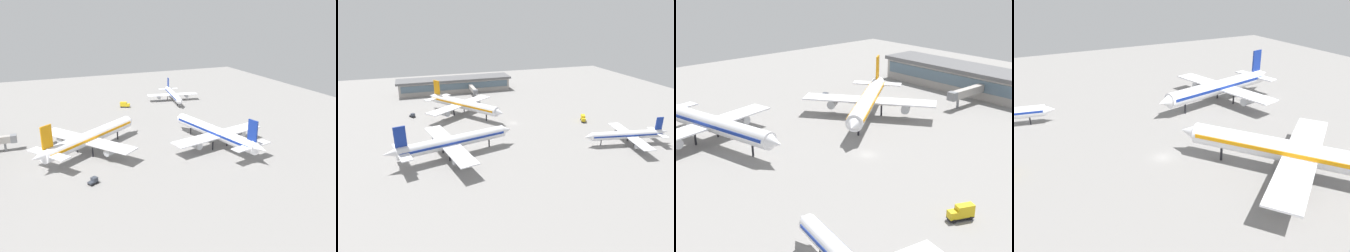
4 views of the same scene
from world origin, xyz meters
TOP-DOWN VIEW (x-y plane):
  - ground at (0.00, 0.00)m, footprint 288.00×288.00m
  - airplane_at_gate at (36.24, 28.32)m, footprint 54.46×44.33m
  - airplane_taxiing at (23.07, -22.25)m, footprint 41.16×48.62m

SIDE VIEW (x-z plane):
  - ground at x=0.00m, z-range 0.00..0.00m
  - airplane_at_gate at x=36.24m, z-range -2.28..14.44m
  - airplane_taxiing at x=23.07m, z-range -2.37..15.02m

